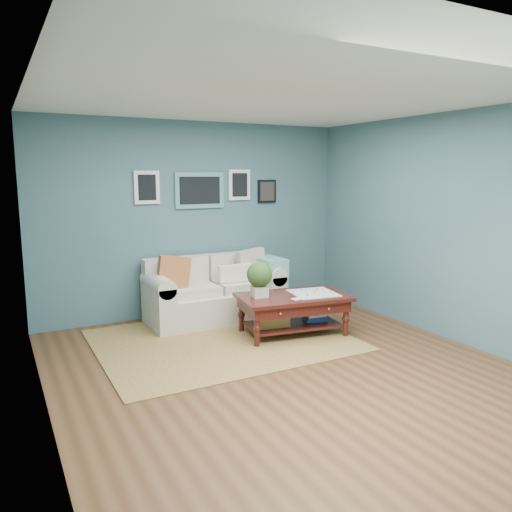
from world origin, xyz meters
TOP-DOWN VIEW (x-y plane):
  - room_shell at (0.00, 0.06)m, footprint 5.00×5.02m
  - area_rug at (-0.21, 1.16)m, footprint 2.90×2.32m
  - loveseat at (0.14, 2.02)m, footprint 1.86×0.85m
  - coffee_table at (0.60, 0.98)m, footprint 1.44×0.97m

SIDE VIEW (x-z plane):
  - area_rug at x=-0.21m, z-range 0.00..0.01m
  - loveseat at x=0.14m, z-range -0.09..0.87m
  - coffee_table at x=0.60m, z-range -0.05..0.88m
  - room_shell at x=0.00m, z-range 0.01..2.71m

